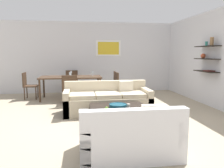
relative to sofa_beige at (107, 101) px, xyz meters
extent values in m
plane|color=tan|center=(-0.03, -0.34, -0.29)|extent=(18.00, 18.00, 0.00)
cube|color=silver|center=(0.27, 3.19, 1.06)|extent=(8.40, 0.06, 2.70)
cube|color=white|center=(0.44, 3.15, 1.41)|extent=(0.97, 0.02, 0.61)
cube|color=gold|center=(0.44, 3.13, 1.41)|extent=(0.83, 0.01, 0.48)
cube|color=silver|center=(3.00, 0.26, 1.06)|extent=(0.06, 8.20, 2.70)
cube|color=black|center=(2.83, 0.27, 1.41)|extent=(0.28, 0.90, 0.02)
cube|color=black|center=(2.83, 0.27, 1.06)|extent=(0.28, 0.90, 0.02)
cube|color=black|center=(2.83, 0.27, 0.71)|extent=(0.28, 0.90, 0.02)
cylinder|color=olive|center=(2.83, 0.07, 1.53)|extent=(0.10, 0.10, 0.22)
sphere|color=#D85933|center=(2.83, 0.45, 1.14)|extent=(0.14, 0.14, 0.14)
cylinder|color=teal|center=(2.83, 0.32, 1.48)|extent=(0.07, 0.07, 0.12)
cube|color=#4C1E19|center=(2.83, 0.12, 0.73)|extent=(0.20, 0.28, 0.03)
cube|color=beige|center=(-0.01, -0.04, -0.08)|extent=(2.16, 0.90, 0.42)
cube|color=beige|center=(-0.01, 0.33, 0.31)|extent=(2.16, 0.16, 0.36)
cube|color=beige|center=(-1.02, -0.04, 0.01)|extent=(0.14, 0.90, 0.60)
cube|color=beige|center=(1.00, -0.04, 0.01)|extent=(0.14, 0.90, 0.60)
cube|color=beige|center=(-0.63, -0.08, 0.18)|extent=(0.61, 0.70, 0.10)
cube|color=beige|center=(-0.01, -0.08, 0.18)|extent=(0.61, 0.70, 0.10)
cube|color=beige|center=(0.62, -0.08, 0.18)|extent=(0.61, 0.70, 0.10)
cube|color=beige|center=(0.51, 0.15, 0.31)|extent=(0.37, 0.16, 0.36)
cube|color=white|center=(0.01, -2.40, -0.08)|extent=(1.44, 0.90, 0.42)
cube|color=white|center=(0.01, -2.77, 0.31)|extent=(1.44, 0.16, 0.36)
cube|color=white|center=(0.65, -2.40, 0.01)|extent=(0.14, 0.90, 0.60)
cube|color=white|center=(-0.64, -2.40, 0.01)|extent=(0.14, 0.90, 0.60)
cube|color=white|center=(0.29, -2.36, 0.18)|extent=(0.56, 0.70, 0.10)
cube|color=white|center=(-0.28, -2.36, 0.18)|extent=(0.56, 0.70, 0.10)
cube|color=beige|center=(0.34, -2.59, 0.31)|extent=(0.37, 0.15, 0.36)
cube|color=black|center=(0.10, -1.11, -0.10)|extent=(1.18, 1.09, 0.38)
cylinder|color=navy|center=(0.08, -1.08, 0.12)|extent=(0.37, 0.37, 0.07)
torus|color=navy|center=(0.08, -1.08, 0.16)|extent=(0.37, 0.37, 0.02)
cylinder|color=silver|center=(0.31, -1.06, 0.12)|extent=(0.07, 0.07, 0.07)
sphere|color=#669E2D|center=(-0.17, -1.24, 0.12)|extent=(0.07, 0.07, 0.07)
cube|color=#422D1E|center=(-0.98, 1.88, 0.44)|extent=(1.99, 0.93, 0.04)
cylinder|color=#422D1E|center=(-1.92, 1.48, 0.06)|extent=(0.06, 0.06, 0.71)
cylinder|color=#422D1E|center=(-0.04, 1.48, 0.06)|extent=(0.06, 0.06, 0.71)
cylinder|color=#422D1E|center=(-1.92, 2.29, 0.06)|extent=(0.06, 0.06, 0.71)
cylinder|color=#422D1E|center=(-0.04, 2.29, 0.06)|extent=(0.06, 0.06, 0.71)
cube|color=#422D1E|center=(0.34, 2.09, 0.14)|extent=(0.44, 0.44, 0.04)
cube|color=#422D1E|center=(0.54, 2.09, 0.37)|extent=(0.04, 0.44, 0.43)
cylinder|color=#422D1E|center=(0.16, 2.27, -0.09)|extent=(0.04, 0.04, 0.41)
cylinder|color=#422D1E|center=(0.16, 1.91, -0.09)|extent=(0.04, 0.04, 0.41)
cylinder|color=#422D1E|center=(0.52, 2.27, -0.09)|extent=(0.04, 0.04, 0.41)
cylinder|color=#422D1E|center=(0.52, 1.91, -0.09)|extent=(0.04, 0.04, 0.41)
cube|color=#422D1E|center=(-2.30, 2.09, 0.14)|extent=(0.44, 0.44, 0.04)
cube|color=#422D1E|center=(-2.50, 2.09, 0.37)|extent=(0.04, 0.44, 0.43)
cylinder|color=#422D1E|center=(-2.12, 1.91, -0.09)|extent=(0.04, 0.04, 0.41)
cylinder|color=#422D1E|center=(-2.12, 2.27, -0.09)|extent=(0.04, 0.04, 0.41)
cylinder|color=#422D1E|center=(-2.48, 1.91, -0.09)|extent=(0.04, 0.04, 0.41)
cylinder|color=#422D1E|center=(-2.48, 2.27, -0.09)|extent=(0.04, 0.04, 0.41)
cube|color=#422D1E|center=(0.34, 1.68, 0.14)|extent=(0.44, 0.44, 0.04)
cube|color=#422D1E|center=(0.54, 1.68, 0.37)|extent=(0.04, 0.44, 0.43)
cylinder|color=#422D1E|center=(0.16, 1.86, -0.09)|extent=(0.04, 0.04, 0.41)
cylinder|color=#422D1E|center=(0.16, 1.50, -0.09)|extent=(0.04, 0.04, 0.41)
cylinder|color=#422D1E|center=(0.52, 1.86, -0.09)|extent=(0.04, 0.04, 0.41)
cylinder|color=#422D1E|center=(0.52, 1.50, -0.09)|extent=(0.04, 0.04, 0.41)
cube|color=#422D1E|center=(-0.98, 2.67, 0.14)|extent=(0.44, 0.44, 0.04)
cube|color=#422D1E|center=(-0.98, 2.87, 0.37)|extent=(0.44, 0.04, 0.43)
cylinder|color=#422D1E|center=(-1.16, 2.49, -0.09)|extent=(0.04, 0.04, 0.41)
cylinder|color=#422D1E|center=(-0.80, 2.49, -0.09)|extent=(0.04, 0.04, 0.41)
cylinder|color=#422D1E|center=(-1.16, 2.85, -0.09)|extent=(0.04, 0.04, 0.41)
cylinder|color=#422D1E|center=(-0.80, 2.85, -0.09)|extent=(0.04, 0.04, 0.41)
cube|color=#422D1E|center=(-0.98, 1.10, 0.14)|extent=(0.44, 0.44, 0.04)
cube|color=#422D1E|center=(-0.98, 0.90, 0.37)|extent=(0.44, 0.04, 0.43)
cylinder|color=#422D1E|center=(-0.80, 1.28, -0.09)|extent=(0.04, 0.04, 0.41)
cylinder|color=#422D1E|center=(-1.16, 1.28, -0.09)|extent=(0.04, 0.04, 0.41)
cylinder|color=#422D1E|center=(-0.80, 0.92, -0.09)|extent=(0.04, 0.04, 0.41)
cylinder|color=#422D1E|center=(-1.16, 0.92, -0.09)|extent=(0.04, 0.04, 0.41)
cylinder|color=silver|center=(-0.98, 1.48, 0.46)|extent=(0.06, 0.06, 0.01)
cylinder|color=silver|center=(-0.98, 1.48, 0.51)|extent=(0.01, 0.01, 0.08)
cylinder|color=silver|center=(-0.98, 1.48, 0.59)|extent=(0.08, 0.08, 0.08)
cylinder|color=silver|center=(-0.98, 2.29, 0.46)|extent=(0.06, 0.06, 0.01)
cylinder|color=silver|center=(-0.98, 2.29, 0.50)|extent=(0.01, 0.01, 0.07)
cylinder|color=silver|center=(-0.98, 2.29, 0.57)|extent=(0.06, 0.06, 0.07)
cylinder|color=silver|center=(-0.26, 2.00, 0.46)|extent=(0.06, 0.06, 0.01)
cylinder|color=silver|center=(-0.26, 2.00, 0.51)|extent=(0.01, 0.01, 0.09)
cylinder|color=silver|center=(-0.26, 2.00, 0.59)|extent=(0.08, 0.08, 0.08)
camera|label=1|loc=(-0.70, -5.50, 1.20)|focal=35.50mm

